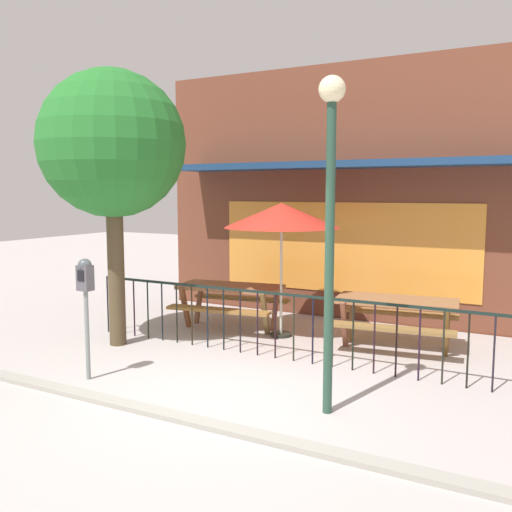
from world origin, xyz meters
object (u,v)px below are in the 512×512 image
(street_tree, at_px, (112,146))
(street_lamp, at_px, (330,195))
(picnic_table_right, at_px, (396,309))
(parking_meter_near, at_px, (85,287))
(picnic_table_left, at_px, (230,294))
(patio_umbrella, at_px, (282,216))

(street_tree, relative_size, street_lamp, 1.18)
(picnic_table_right, xyz_separation_m, street_tree, (-3.91, -1.84, 2.48))
(picnic_table_right, bearing_deg, street_lamp, -90.66)
(picnic_table_right, xyz_separation_m, parking_meter_near, (-3.12, -3.27, 0.60))
(picnic_table_left, distance_m, parking_meter_near, 3.21)
(picnic_table_left, height_order, parking_meter_near, parking_meter_near)
(street_tree, bearing_deg, street_lamp, -14.28)
(picnic_table_left, xyz_separation_m, parking_meter_near, (-0.25, -3.14, 0.60))
(picnic_table_right, xyz_separation_m, street_lamp, (-0.03, -2.83, 1.76))
(picnic_table_left, bearing_deg, street_tree, -121.20)
(picnic_table_left, relative_size, parking_meter_near, 1.27)
(picnic_table_left, relative_size, picnic_table_right, 1.02)
(patio_umbrella, bearing_deg, picnic_table_right, 5.32)
(picnic_table_left, xyz_separation_m, patio_umbrella, (1.01, -0.05, 1.39))
(picnic_table_left, bearing_deg, picnic_table_right, 2.53)
(patio_umbrella, height_order, street_tree, street_tree)
(parking_meter_near, distance_m, street_lamp, 3.33)
(patio_umbrella, bearing_deg, street_lamp, -55.39)
(street_tree, bearing_deg, parking_meter_near, -60.95)
(picnic_table_right, height_order, street_tree, street_tree)
(picnic_table_right, height_order, patio_umbrella, patio_umbrella)
(picnic_table_left, distance_m, picnic_table_right, 2.88)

